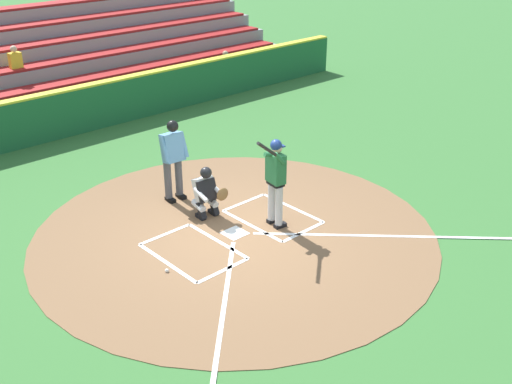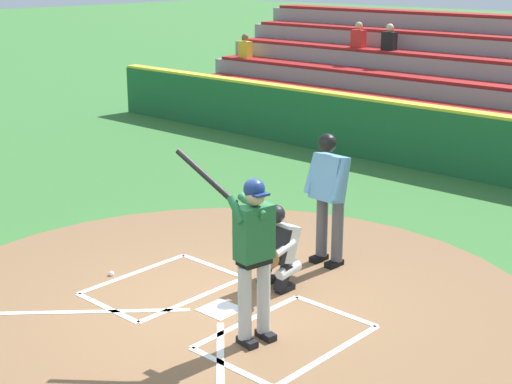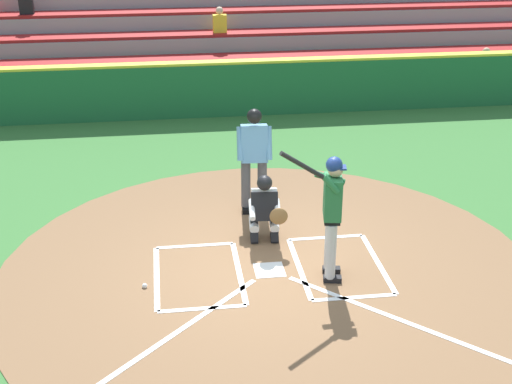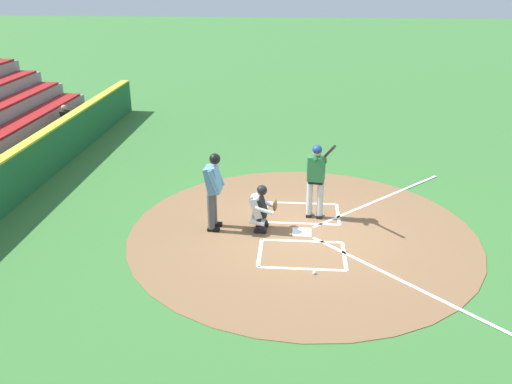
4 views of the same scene
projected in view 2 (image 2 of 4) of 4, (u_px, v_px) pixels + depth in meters
name	position (u px, v px, depth m)	size (l,w,h in m)	color
ground_plane	(220.00, 310.00, 9.20)	(120.00, 120.00, 0.00)	#387033
dirt_circle	(220.00, 310.00, 9.19)	(8.00, 8.00, 0.01)	brown
home_plate_and_chalk	(165.00, 334.00, 8.57)	(7.93, 4.91, 0.01)	white
batter	(253.00, 248.00, 8.13)	(1.02, 0.60, 2.13)	#BCBCBC
catcher	(277.00, 245.00, 9.65)	(0.59, 0.64, 1.13)	black
plate_umpire	(329.00, 190.00, 10.31)	(0.60, 0.43, 1.86)	#4C4C51
baseball	(111.00, 274.00, 10.19)	(0.07, 0.07, 0.07)	white
backstop_wall	(503.00, 150.00, 14.31)	(22.00, 0.36, 1.31)	#1E6033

